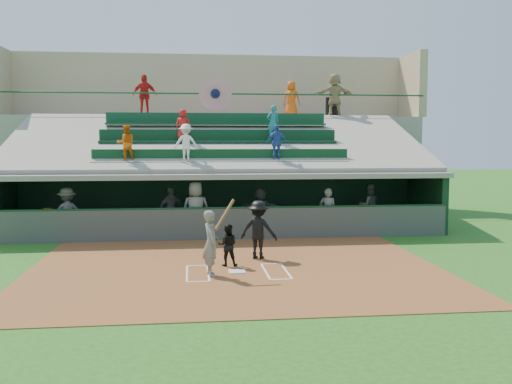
{
  "coord_description": "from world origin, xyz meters",
  "views": [
    {
      "loc": [
        -1.2,
        -14.58,
        3.44
      ],
      "look_at": [
        0.91,
        3.5,
        1.8
      ],
      "focal_mm": 40.0,
      "sensor_mm": 36.0,
      "label": 1
    }
  ],
  "objects": [
    {
      "name": "dugout_player_e",
      "position": [
        3.72,
        5.33,
        0.89
      ],
      "size": [
        0.73,
        0.62,
        1.71
      ],
      "primitive_type": "imported",
      "rotation": [
        0.0,
        0.0,
        2.74
      ],
      "color": "#555853",
      "rests_on": "dugout_floor"
    },
    {
      "name": "dugout_player_c",
      "position": [
        -1.01,
        5.28,
        1.04
      ],
      "size": [
        0.98,
        0.64,
        1.99
      ],
      "primitive_type": "imported",
      "rotation": [
        0.0,
        0.0,
        3.14
      ],
      "color": "#595C57",
      "rests_on": "dugout_floor"
    },
    {
      "name": "dirt_slab",
      "position": [
        0.0,
        0.5,
        0.01
      ],
      "size": [
        11.0,
        9.0,
        0.02
      ],
      "primitive_type": "cube",
      "color": "brown",
      "rests_on": "ground"
    },
    {
      "name": "batters_box_chalk",
      "position": [
        0.0,
        0.0,
        0.02
      ],
      "size": [
        2.65,
        1.85,
        0.01
      ],
      "color": "white",
      "rests_on": "dirt_slab"
    },
    {
      "name": "home_plate",
      "position": [
        0.0,
        0.0,
        0.04
      ],
      "size": [
        0.43,
        0.43,
        0.03
      ],
      "primitive_type": "cube",
      "color": "white",
      "rests_on": "dirt_slab"
    },
    {
      "name": "dugout_bench",
      "position": [
        -0.16,
        7.95,
        0.27
      ],
      "size": [
        14.82,
        5.7,
        0.47
      ],
      "primitive_type": "cube",
      "rotation": [
        0.0,
        0.0,
        0.34
      ],
      "color": "#915A34",
      "rests_on": "dugout_floor"
    },
    {
      "name": "dugout_player_d",
      "position": [
        1.46,
        6.88,
        0.85
      ],
      "size": [
        1.56,
        0.72,
        1.62
      ],
      "primitive_type": "imported",
      "rotation": [
        0.0,
        0.0,
        2.98
      ],
      "color": "#585B56",
      "rests_on": "dugout_floor"
    },
    {
      "name": "concourse_slab",
      "position": [
        0.0,
        13.5,
        2.3
      ],
      "size": [
        20.0,
        3.0,
        4.6
      ],
      "primitive_type": "cube",
      "color": "gray",
      "rests_on": "ground"
    },
    {
      "name": "water_cooler",
      "position": [
        -6.29,
        6.53,
        0.85
      ],
      "size": [
        0.36,
        0.36,
        0.36
      ],
      "primitive_type": "cylinder",
      "color": "orange",
      "rests_on": "white_table"
    },
    {
      "name": "dugout_player_a",
      "position": [
        -5.48,
        5.85,
        0.92
      ],
      "size": [
        1.29,
        0.99,
        1.77
      ],
      "primitive_type": "imported",
      "rotation": [
        0.0,
        0.0,
        3.47
      ],
      "color": "#575954",
      "rests_on": "dugout_floor"
    },
    {
      "name": "concourse_staff_a",
      "position": [
        -3.22,
        12.3,
        5.54
      ],
      "size": [
        1.11,
        0.48,
        1.88
      ],
      "primitive_type": "imported",
      "rotation": [
        0.0,
        0.0,
        3.16
      ],
      "color": "red",
      "rests_on": "concourse_slab"
    },
    {
      "name": "batter_at_plate",
      "position": [
        -0.68,
        -0.3,
        0.87
      ],
      "size": [
        0.88,
        0.76,
        1.95
      ],
      "color": "#5B5E59",
      "rests_on": "dirt_slab"
    },
    {
      "name": "concourse_staff_b",
      "position": [
        3.73,
        12.93,
        5.46
      ],
      "size": [
        0.99,
        0.84,
        1.71
      ],
      "primitive_type": "imported",
      "rotation": [
        0.0,
        0.0,
        2.72
      ],
      "color": "#DB500C",
      "rests_on": "concourse_slab"
    },
    {
      "name": "catcher",
      "position": [
        -0.19,
        0.79,
        0.59
      ],
      "size": [
        0.6,
        0.49,
        1.15
      ],
      "primitive_type": "imported",
      "rotation": [
        0.0,
        0.0,
        3.04
      ],
      "color": "black",
      "rests_on": "dirt_slab"
    },
    {
      "name": "grandstand",
      "position": [
        -0.01,
        10.51,
        2.26
      ],
      "size": [
        20.4,
        10.4,
        7.8
      ],
      "color": "#474C47",
      "rests_on": "ground"
    },
    {
      "name": "home_umpire",
      "position": [
        0.77,
        1.71,
        0.86
      ],
      "size": [
        1.25,
        1.0,
        1.69
      ],
      "primitive_type": "imported",
      "rotation": [
        0.0,
        0.0,
        2.75
      ],
      "color": "black",
      "rests_on": "dirt_slab"
    },
    {
      "name": "dugout_floor",
      "position": [
        0.0,
        6.75,
        0.02
      ],
      "size": [
        16.0,
        3.5,
        0.04
      ],
      "primitive_type": "cube",
      "color": "gray",
      "rests_on": "ground"
    },
    {
      "name": "white_table",
      "position": [
        -6.27,
        6.5,
        0.36
      ],
      "size": [
        0.86,
        0.74,
        0.63
      ],
      "primitive_type": "cube",
      "rotation": [
        0.0,
        0.0,
        -0.31
      ],
      "color": "silver",
      "rests_on": "dugout_floor"
    },
    {
      "name": "trash_bin",
      "position": [
        5.7,
        12.74,
        5.07
      ],
      "size": [
        0.62,
        0.62,
        0.93
      ],
      "primitive_type": "cylinder",
      "color": "black",
      "rests_on": "concourse_slab"
    },
    {
      "name": "ground",
      "position": [
        0.0,
        0.0,
        0.0
      ],
      "size": [
        100.0,
        100.0,
        0.0
      ],
      "primitive_type": "plane",
      "color": "#215718",
      "rests_on": "ground"
    },
    {
      "name": "dugout_player_f",
      "position": [
        5.8,
        7.0,
        0.89
      ],
      "size": [
        0.85,
        0.68,
        1.71
      ],
      "primitive_type": "imported",
      "rotation": [
        0.0,
        0.0,
        3.18
      ],
      "color": "#60635E",
      "rests_on": "dugout_floor"
    },
    {
      "name": "concourse_staff_c",
      "position": [
        5.66,
        12.13,
        5.62
      ],
      "size": [
        1.92,
        0.73,
        2.03
      ],
      "primitive_type": "imported",
      "rotation": [
        0.0,
        0.0,
        3.21
      ],
      "color": "tan",
      "rests_on": "concourse_slab"
    },
    {
      "name": "dugout_player_b",
      "position": [
        -1.89,
        6.57,
        0.89
      ],
      "size": [
        1.09,
        0.76,
        1.71
      ],
      "primitive_type": "imported",
      "rotation": [
        0.0,
        0.0,
        3.52
      ],
      "color": "#60625D",
      "rests_on": "dugout_floor"
    }
  ]
}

